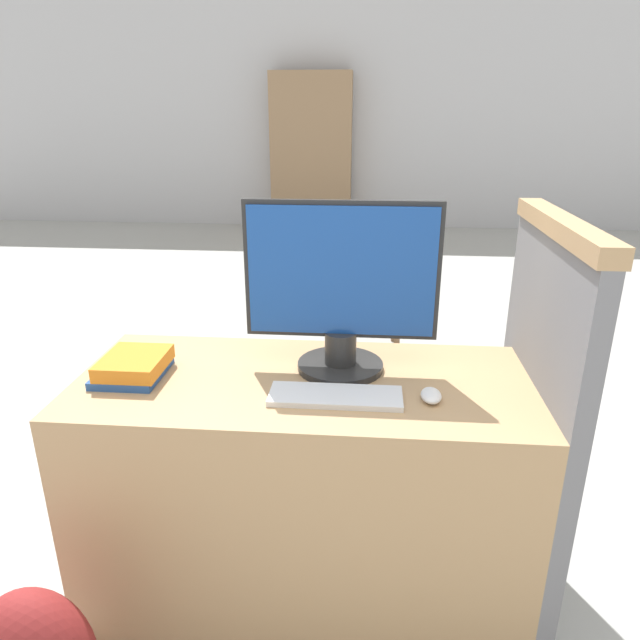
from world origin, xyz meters
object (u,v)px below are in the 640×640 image
Objects in this scene: book_stack at (133,366)px; far_chair at (367,279)px; monitor at (341,291)px; keyboard at (336,396)px; mouse at (431,395)px.

far_chair is (0.68, 2.05, -0.31)m from book_stack.
monitor is 1.55× the size of keyboard.
book_stack is 0.25× the size of far_chair.
mouse is (0.26, 0.01, 0.01)m from keyboard.
keyboard is 1.70× the size of book_stack.
monitor is at bearing 89.20° from keyboard.
monitor is 0.67× the size of far_chair.
monitor is at bearing 10.08° from book_stack.
mouse is 0.41× the size of book_stack.
monitor reaches higher than book_stack.
mouse is 0.86m from book_stack.
monitor is 2.01m from far_chair.
keyboard is 0.43× the size of far_chair.
monitor is 0.65m from book_stack.
keyboard is at bearing -8.33° from book_stack.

